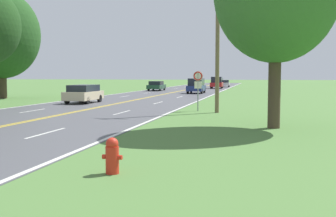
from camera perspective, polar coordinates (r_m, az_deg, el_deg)
name	(u,v)px	position (r m, az deg, el deg)	size (l,w,h in m)	color
fire_hydrant	(112,155)	(9.62, -7.56, -6.31)	(0.46, 0.30, 0.82)	red
traffic_sign	(198,81)	(25.97, 4.08, 3.73)	(0.60, 0.10, 2.46)	gray
utility_pole_midground	(218,29)	(25.10, 6.74, 10.68)	(1.80, 0.24, 9.51)	brown
tree_mid_treeline	(1,35)	(43.11, -21.64, 9.27)	(7.16, 7.16, 10.13)	#473828
car_champagne_hatchback_approaching	(84,93)	(33.98, -11.35, 2.03)	(1.95, 4.27, 1.45)	black
car_dark_blue_van_mid_near	(196,86)	(51.07, 3.85, 3.12)	(1.89, 4.29, 1.81)	black
car_dark_green_sedan_mid_far	(156,86)	(59.75, -1.57, 3.11)	(2.04, 4.95, 1.36)	black
car_red_van_receding	(217,82)	(70.25, 6.62, 3.54)	(2.06, 4.75, 1.93)	black
car_silver_hatchback_distant	(225,83)	(78.87, 7.68, 3.43)	(1.94, 3.91, 1.30)	black
car_maroon_hatchback_horizon	(218,82)	(85.35, 6.85, 3.59)	(1.83, 3.59, 1.54)	black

